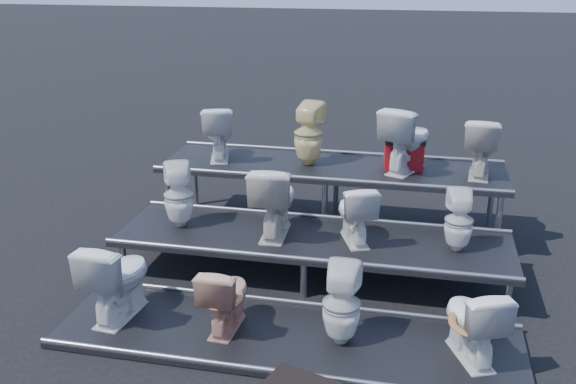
% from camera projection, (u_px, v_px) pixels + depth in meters
% --- Properties ---
extents(ground, '(80.00, 80.00, 0.00)m').
position_uv_depth(ground, '(312.00, 275.00, 7.02)').
color(ground, black).
rests_on(ground, ground).
extents(tier_front, '(4.20, 1.20, 0.06)m').
position_uv_depth(tier_front, '(286.00, 337.00, 5.81)').
color(tier_front, black).
rests_on(tier_front, ground).
extents(tier_mid, '(4.20, 1.20, 0.46)m').
position_uv_depth(tier_mid, '(312.00, 256.00, 6.94)').
color(tier_mid, black).
rests_on(tier_mid, ground).
extents(tier_back, '(4.20, 1.20, 0.86)m').
position_uv_depth(tier_back, '(331.00, 198.00, 8.06)').
color(tier_back, black).
rests_on(tier_back, ground).
extents(toilet_0, '(0.51, 0.82, 0.79)m').
position_uv_depth(toilet_0, '(117.00, 278.00, 5.99)').
color(toilet_0, silver).
rests_on(toilet_0, tier_front).
extents(toilet_1, '(0.39, 0.65, 0.65)m').
position_uv_depth(toilet_1, '(226.00, 296.00, 5.80)').
color(toilet_1, tan).
rests_on(toilet_1, tier_front).
extents(toilet_2, '(0.34, 0.35, 0.74)m').
position_uv_depth(toilet_2, '(342.00, 304.00, 5.58)').
color(toilet_2, silver).
rests_on(toilet_2, tier_front).
extents(toilet_3, '(0.62, 0.78, 0.70)m').
position_uv_depth(toilet_3, '(472.00, 321.00, 5.36)').
color(toilet_3, silver).
rests_on(toilet_3, tier_front).
extents(toilet_4, '(0.43, 0.43, 0.72)m').
position_uv_depth(toilet_4, '(179.00, 195.00, 7.04)').
color(toilet_4, silver).
rests_on(toilet_4, tier_mid).
extents(toilet_5, '(0.48, 0.80, 0.79)m').
position_uv_depth(toilet_5, '(274.00, 199.00, 6.81)').
color(toilet_5, beige).
rests_on(toilet_5, tier_mid).
extents(toilet_6, '(0.56, 0.72, 0.64)m').
position_uv_depth(toilet_6, '(355.00, 213.00, 6.66)').
color(toilet_6, silver).
rests_on(toilet_6, tier_mid).
extents(toilet_7, '(0.32, 0.32, 0.64)m').
position_uv_depth(toilet_7, '(459.00, 221.00, 6.45)').
color(toilet_7, silver).
rests_on(toilet_7, tier_mid).
extents(toilet_8, '(0.56, 0.76, 0.69)m').
position_uv_depth(toilet_8, '(218.00, 132.00, 8.09)').
color(toilet_8, silver).
rests_on(toilet_8, tier_back).
extents(toilet_9, '(0.42, 0.43, 0.78)m').
position_uv_depth(toilet_9, '(308.00, 134.00, 7.84)').
color(toilet_9, beige).
rests_on(toilet_9, tier_back).
extents(toilet_10, '(0.72, 0.89, 0.79)m').
position_uv_depth(toilet_10, '(407.00, 139.00, 7.60)').
color(toilet_10, silver).
rests_on(toilet_10, tier_back).
extents(toilet_11, '(0.45, 0.72, 0.70)m').
position_uv_depth(toilet_11, '(481.00, 146.00, 7.45)').
color(toilet_11, beige).
rests_on(toilet_11, tier_back).
extents(red_crate, '(0.50, 0.42, 0.33)m').
position_uv_depth(red_crate, '(403.00, 155.00, 7.79)').
color(red_crate, maroon).
rests_on(red_crate, tier_back).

